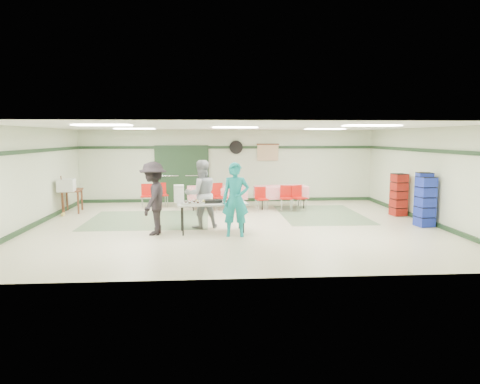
{
  "coord_description": "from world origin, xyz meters",
  "views": [
    {
      "loc": [
        -0.67,
        -11.59,
        2.42
      ],
      "look_at": [
        0.12,
        -0.3,
        0.97
      ],
      "focal_mm": 32.0,
      "sensor_mm": 36.0,
      "label": 1
    }
  ],
  "objects": [
    {
      "name": "chair_d",
      "position": [
        -0.43,
        2.27,
        0.57
      ],
      "size": [
        0.58,
        0.58,
        0.93
      ],
      "rotation": [
        0.0,
        0.0,
        0.43
      ],
      "color": "#AF190E",
      "rests_on": "floor"
    },
    {
      "name": "office_printer",
      "position": [
        -5.15,
        1.95,
        0.94
      ],
      "size": [
        0.52,
        0.47,
        0.39
      ],
      "primitive_type": "cube",
      "rotation": [
        0.0,
        0.0,
        0.08
      ],
      "color": "beige",
      "rests_on": "printer_table"
    },
    {
      "name": "double_door_right",
      "position": [
        -1.25,
        4.44,
        1.05
      ],
      "size": [
        0.9,
        0.06,
        2.1
      ],
      "primitive_type": "cube",
      "color": "gray",
      "rests_on": "floor"
    },
    {
      "name": "crate_stack_blue_b",
      "position": [
        5.15,
        -0.39,
        0.74
      ],
      "size": [
        0.41,
        0.41,
        1.47
      ],
      "primitive_type": "cube",
      "rotation": [
        0.0,
        0.0,
        -0.1
      ],
      "color": "#181E95",
      "rests_on": "floor"
    },
    {
      "name": "crate_stack_blue_a",
      "position": [
        5.15,
        -0.5,
        0.68
      ],
      "size": [
        0.47,
        0.47,
        1.37
      ],
      "primitive_type": "cube",
      "rotation": [
        0.0,
        0.0,
        0.13
      ],
      "color": "#181E95",
      "rests_on": "floor"
    },
    {
      "name": "chair_loose_b",
      "position": [
        -2.85,
        3.12,
        0.51
      ],
      "size": [
        0.41,
        0.41,
        0.83
      ],
      "rotation": [
        0.0,
        0.0,
        0.07
      ],
      "color": "#AF190E",
      "rests_on": "floor"
    },
    {
      "name": "dining_table_a",
      "position": [
        1.75,
        2.84,
        0.57
      ],
      "size": [
        1.83,
        0.97,
        0.77
      ],
      "rotation": [
        0.0,
        0.0,
        0.11
      ],
      "color": "red",
      "rests_on": "floor"
    },
    {
      "name": "chair_c",
      "position": [
        2.23,
        2.26,
        0.52
      ],
      "size": [
        0.51,
        0.51,
        0.84
      ],
      "rotation": [
        0.0,
        0.0,
        0.38
      ],
      "color": "#AF190E",
      "rests_on": "floor"
    },
    {
      "name": "sheet_tray_mid",
      "position": [
        -0.8,
        -0.67,
        0.77
      ],
      "size": [
        0.61,
        0.49,
        0.02
      ],
      "primitive_type": "cube",
      "rotation": [
        0.0,
        0.0,
        0.12
      ],
      "color": "silver",
      "rests_on": "serving_table"
    },
    {
      "name": "crate_stack_red",
      "position": [
        5.15,
        1.14,
        0.66
      ],
      "size": [
        0.46,
        0.46,
        1.31
      ],
      "primitive_type": "cube",
      "rotation": [
        0.0,
        0.0,
        0.14
      ],
      "color": "maroon",
      "rests_on": "floor"
    },
    {
      "name": "ceiling",
      "position": [
        0.0,
        0.0,
        2.7
      ],
      "size": [
        11.0,
        11.0,
        0.0
      ],
      "primitive_type": "plane",
      "rotation": [
        3.14,
        0.0,
        0.0
      ],
      "color": "white",
      "rests_on": "wall_back"
    },
    {
      "name": "chair_b",
      "position": [
        0.99,
        2.26,
        0.49
      ],
      "size": [
        0.42,
        0.42,
        0.8
      ],
      "rotation": [
        0.0,
        0.0,
        0.15
      ],
      "color": "#AF190E",
      "rests_on": "floor"
    },
    {
      "name": "baking_pan",
      "position": [
        -0.6,
        -0.78,
        0.8
      ],
      "size": [
        0.47,
        0.33,
        0.08
      ],
      "primitive_type": "cube",
      "rotation": [
        0.0,
        0.0,
        0.12
      ],
      "color": "black",
      "rests_on": "serving_table"
    },
    {
      "name": "wall_left",
      "position": [
        -5.5,
        0.0,
        1.35
      ],
      "size": [
        0.0,
        9.0,
        9.0
      ],
      "primitive_type": "plane",
      "rotation": [
        1.57,
        0.0,
        1.57
      ],
      "color": "beige",
      "rests_on": "floor"
    },
    {
      "name": "wall_right",
      "position": [
        5.5,
        0.0,
        1.35
      ],
      "size": [
        0.0,
        9.0,
        9.0
      ],
      "primitive_type": "plane",
      "rotation": [
        1.57,
        0.0,
        -1.57
      ],
      "color": "beige",
      "rests_on": "floor"
    },
    {
      "name": "green_patch_b",
      "position": [
        2.8,
        1.5,
        0.0
      ],
      "size": [
        2.5,
        3.5,
        0.01
      ],
      "primitive_type": "cube",
      "color": "slate",
      "rests_on": "floor"
    },
    {
      "name": "green_patch_a",
      "position": [
        -2.5,
        1.0,
        0.0
      ],
      "size": [
        3.5,
        3.0,
        0.01
      ],
      "primitive_type": "cube",
      "color": "slate",
      "rests_on": "floor"
    },
    {
      "name": "sheet_tray_left",
      "position": [
        -1.11,
        -0.9,
        0.77
      ],
      "size": [
        0.61,
        0.49,
        0.02
      ],
      "primitive_type": "cube",
      "rotation": [
        0.0,
        0.0,
        0.12
      ],
      "color": "silver",
      "rests_on": "serving_table"
    },
    {
      "name": "trim_left",
      "position": [
        -5.47,
        0.0,
        2.05
      ],
      "size": [
        0.06,
        9.0,
        0.1
      ],
      "primitive_type": "cube",
      "rotation": [
        0.0,
        0.0,
        1.57
      ],
      "color": "#1C341D",
      "rests_on": "wall_back"
    },
    {
      "name": "chair_a",
      "position": [
        1.83,
        2.27,
        0.51
      ],
      "size": [
        0.43,
        0.43,
        0.84
      ],
      "rotation": [
        0.0,
        0.0,
        -0.12
      ],
      "color": "#AF190E",
      "rests_on": "floor"
    },
    {
      "name": "wall_front",
      "position": [
        0.0,
        -4.5,
        1.35
      ],
      "size": [
        11.0,
        0.0,
        11.0
      ],
      "primitive_type": "plane",
      "rotation": [
        -1.57,
        0.0,
        0.0
      ],
      "color": "beige",
      "rests_on": "floor"
    },
    {
      "name": "trim_back",
      "position": [
        0.0,
        4.47,
        2.05
      ],
      "size": [
        11.0,
        0.06,
        0.1
      ],
      "primitive_type": "cube",
      "color": "#1C341D",
      "rests_on": "wall_back"
    },
    {
      "name": "wall_fan",
      "position": [
        0.3,
        4.44,
        2.05
      ],
      "size": [
        0.5,
        0.1,
        0.5
      ],
      "primitive_type": "cylinder",
      "rotation": [
        1.57,
        0.0,
        0.0
      ],
      "color": "black",
      "rests_on": "wall_back"
    },
    {
      "name": "broom",
      "position": [
        -5.23,
        1.84,
        0.64
      ],
      "size": [
        0.05,
        0.2,
        1.23
      ],
      "primitive_type": "cylinder",
      "rotation": [
        0.14,
        0.0,
        -0.09
      ],
      "color": "brown",
      "rests_on": "floor"
    },
    {
      "name": "volunteer_dark",
      "position": [
        -2.09,
        -0.95,
        0.91
      ],
      "size": [
        0.81,
        1.25,
        1.83
      ],
      "primitive_type": "imported",
      "rotation": [
        0.0,
        0.0,
        -1.69
      ],
      "color": "black",
      "rests_on": "floor"
    },
    {
      "name": "volunteer_grey",
      "position": [
        -0.92,
        -0.25,
        0.91
      ],
      "size": [
        1.05,
        0.92,
        1.82
      ],
      "primitive_type": "imported",
      "rotation": [
        0.0,
        0.0,
        3.44
      ],
      "color": "gray",
      "rests_on": "floor"
    },
    {
      "name": "baseboard_right",
      "position": [
        5.47,
        0.0,
        0.06
      ],
      "size": [
        0.06,
        9.0,
        0.12
      ],
      "primitive_type": "cube",
      "rotation": [
        0.0,
        0.0,
        1.57
      ],
      "color": "#1C341D",
      "rests_on": "floor"
    },
    {
      "name": "foam_box_stack",
      "position": [
        -1.48,
        -0.69,
        0.99
      ],
      "size": [
        0.27,
        0.26,
        0.46
      ],
      "primitive_type": "cube",
      "rotation": [
        0.0,
        0.0,
        0.12
      ],
      "color": "white",
      "rests_on": "serving_table"
    },
    {
      "name": "wall_back",
      "position": [
        0.0,
        4.5,
        1.35
      ],
      "size": [
        11.0,
        0.0,
        11.0
      ],
      "primitive_type": "plane",
      "rotation": [
        1.57,
        0.0,
        0.0
      ],
      "color": "beige",
      "rests_on": "floor"
    },
    {
      "name": "floor",
      "position": [
        0.0,
        0.0,
        0.0
      ],
      "size": [
        11.0,
        11.0,
        0.0
      ],
      "primitive_type": "plane",
      "color": "beige",
      "rests_on": "ground"
    },
    {
      "name": "scroll_banner",
      "position": [
        1.5,
        4.44,
        1.85
      ],
      "size": [
        0.8,
        0.02,
        0.6
      ],
      "primitive_type": "cube",
      "color": "tan",
      "rests_on": "wall_back"
    },
    {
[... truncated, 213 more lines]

